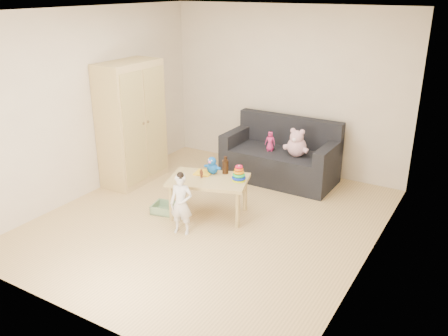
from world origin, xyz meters
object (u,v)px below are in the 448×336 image
Objects in this scene: sofa at (279,165)px; toddler at (181,205)px; wardrobe at (132,123)px; play_table at (209,197)px.

toddler is (-0.31, -2.16, 0.14)m from sofa.
wardrobe reaches higher than play_table.
toddler is at bearing -92.83° from play_table.
wardrobe reaches higher than sofa.
wardrobe is at bearing -148.36° from sofa.
wardrobe reaches higher than toddler.
toddler is at bearing -31.95° from wardrobe.
sofa is at bearing 79.83° from play_table.
wardrobe is 1.82m from play_table.
play_table is at bearing -99.54° from sofa.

